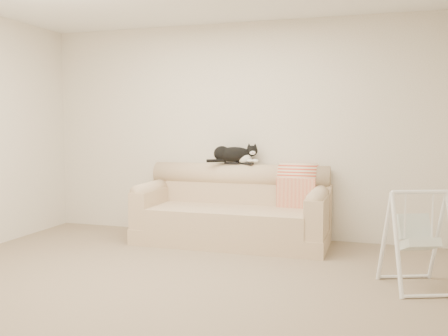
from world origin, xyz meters
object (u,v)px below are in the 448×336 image
remote_b (247,163)px  remote_a (232,163)px  sofa (233,212)px  tuxedo_cat (234,154)px  baby_swing (418,239)px

remote_b → remote_a: bearing=176.7°
sofa → tuxedo_cat: 0.71m
sofa → remote_a: 0.61m
remote_b → baby_swing: bearing=-36.4°
remote_a → baby_swing: remote_a is taller
tuxedo_cat → remote_b: bearing=-6.4°
remote_a → remote_b: size_ratio=1.05×
remote_b → baby_swing: (1.83, -1.35, -0.49)m
sofa → remote_b: size_ratio=12.65×
remote_a → tuxedo_cat: bearing=13.6°
sofa → remote_a: bearing=110.9°
sofa → baby_swing: (1.93, -1.13, 0.07)m
remote_a → tuxedo_cat: tuxedo_cat is taller
remote_b → baby_swing: remote_b is taller
remote_a → remote_b: remote_a is taller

